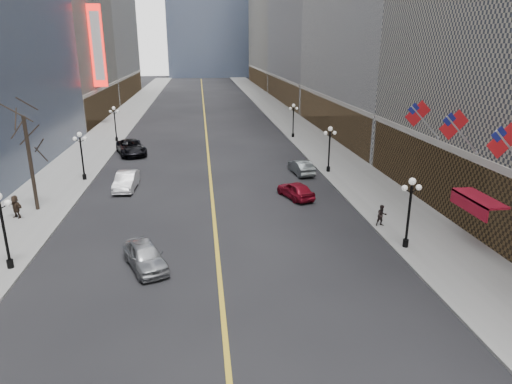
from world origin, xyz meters
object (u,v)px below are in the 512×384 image
object	(u,v)px
streetlamp_west_2	(81,151)
car_nb_far	(131,147)
streetlamp_east_1	(410,206)
car_nb_near	(145,256)
car_nb_mid	(126,181)
streetlamp_west_1	(3,223)
streetlamp_east_2	(329,144)
streetlamp_east_3	(293,117)
car_sb_far	(301,167)
car_sb_mid	(296,190)
streetlamp_west_3	(115,120)

from	to	relation	value
streetlamp_west_2	car_nb_far	world-z (taller)	streetlamp_west_2
streetlamp_east_1	car_nb_far	bearing A→B (deg)	125.94
car_nb_near	car_nb_mid	size ratio (longest dim) A/B	0.94
streetlamp_west_1	car_nb_near	xyz separation A→B (m)	(7.62, -0.60, -2.14)
streetlamp_east_1	streetlamp_west_1	xyz separation A→B (m)	(-23.60, 0.00, 0.00)
streetlamp_east_2	car_nb_mid	xyz separation A→B (m)	(-19.27, -3.14, -2.12)
car_nb_far	car_nb_mid	bearing A→B (deg)	-100.87
streetlamp_east_3	car_nb_mid	size ratio (longest dim) A/B	0.96
car_nb_near	car_sb_far	xyz separation A→B (m)	(13.18, 18.52, -0.04)
streetlamp_east_2	car_nb_far	bearing A→B (deg)	153.02
car_nb_far	streetlamp_east_3	bearing A→B (deg)	3.09
streetlamp_west_2	car_sb_mid	distance (m)	20.25
streetlamp_east_1	streetlamp_west_3	size ratio (longest dim) A/B	1.00
streetlamp_west_2	streetlamp_east_2	bearing A→B (deg)	0.00
streetlamp_east_2	car_sb_far	xyz separation A→B (m)	(-2.80, -0.08, -2.19)
streetlamp_east_3	car_sb_mid	distance (m)	25.89
car_sb_far	streetlamp_west_3	bearing A→B (deg)	-47.94
streetlamp_east_3	streetlamp_west_1	xyz separation A→B (m)	(-23.60, -36.00, 0.00)
streetlamp_west_2	car_nb_near	xyz separation A→B (m)	(7.62, -18.60, -2.14)
streetlamp_west_1	car_nb_far	size ratio (longest dim) A/B	0.73
streetlamp_west_1	streetlamp_west_2	distance (m)	18.00
streetlamp_east_1	car_sb_mid	size ratio (longest dim) A/B	1.09
car_nb_mid	car_sb_mid	world-z (taller)	car_nb_mid
streetlamp_east_3	car_sb_far	distance (m)	18.42
streetlamp_east_1	car_nb_mid	bearing A→B (deg)	142.36
car_nb_near	car_nb_far	world-z (taller)	car_nb_far
streetlamp_west_1	streetlamp_west_2	size ratio (longest dim) A/B	1.00
streetlamp_east_2	streetlamp_west_3	distance (m)	29.68
streetlamp_east_3	car_sb_far	bearing A→B (deg)	-98.80
car_nb_far	streetlamp_east_2	bearing A→B (deg)	-43.75
car_nb_far	car_sb_far	size ratio (longest dim) A/B	1.43
streetlamp_east_1	streetlamp_west_2	bearing A→B (deg)	142.67
streetlamp_west_3	car_sb_mid	distance (m)	31.59
streetlamp_east_3	streetlamp_west_2	bearing A→B (deg)	-142.67
streetlamp_east_1	streetlamp_west_1	distance (m)	23.60
streetlamp_west_2	car_nb_mid	world-z (taller)	streetlamp_west_2
car_nb_near	car_nb_far	distance (m)	29.51
streetlamp_east_1	streetlamp_west_1	bearing A→B (deg)	180.00
streetlamp_east_2	car_nb_near	world-z (taller)	streetlamp_east_2
car_sb_mid	streetlamp_east_2	bearing A→B (deg)	-142.44
car_sb_mid	streetlamp_west_2	bearing A→B (deg)	-40.32
streetlamp_east_3	car_nb_mid	xyz separation A→B (m)	(-19.27, -21.14, -2.12)
streetlamp_west_2	streetlamp_east_1	bearing A→B (deg)	-37.33
streetlamp_west_3	car_sb_mid	world-z (taller)	streetlamp_west_3
streetlamp_east_3	streetlamp_west_3	size ratio (longest dim) A/B	1.00
streetlamp_west_2	car_nb_mid	distance (m)	5.76
streetlamp_west_3	car_nb_near	distance (m)	37.45
car_nb_far	car_sb_mid	world-z (taller)	car_nb_far
streetlamp_east_1	streetlamp_east_2	size ratio (longest dim) A/B	1.00
car_nb_near	car_sb_far	bearing A→B (deg)	32.29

